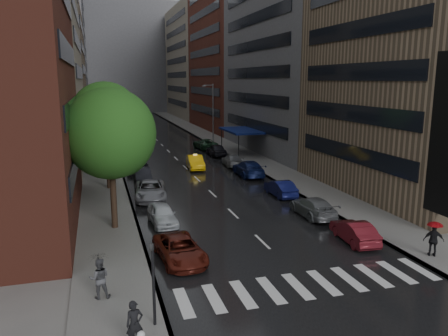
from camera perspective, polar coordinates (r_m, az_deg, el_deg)
The scene contains 21 objects.
ground at distance 23.96m, azimuth 8.58°, elevation -12.82°, with size 220.00×220.00×0.00m, color gray.
road at distance 71.04m, azimuth -8.57°, elevation 3.45°, with size 14.00×140.00×0.01m, color black.
sidewalk_left at distance 70.40m, azimuth -15.86°, elevation 3.12°, with size 4.00×140.00×0.15m, color gray.
sidewalk_right at distance 72.77m, azimuth -1.53°, elevation 3.82°, with size 4.00×140.00×0.15m, color gray.
crosswalk at distance 22.42m, azimuth 11.27°, elevation -14.66°, with size 13.15×2.80×0.01m.
buildings_left at distance 78.95m, azimuth -21.11°, elevation 15.26°, with size 8.00×108.00×38.00m.
buildings_right at distance 80.40m, azimuth 1.43°, elevation 15.23°, with size 8.05×109.10×36.00m.
building_far at distance 138.18m, azimuth -12.78°, elevation 13.81°, with size 40.00×14.00×32.00m, color slate.
tree_near at distance 28.84m, azimuth -14.64°, elevation 4.36°, with size 5.88×5.88×9.37m.
tree_mid at distance 39.95m, azimuth -15.21°, elevation 6.51°, with size 6.06×6.06×9.66m.
tree_far at distance 51.43m, azimuth -15.44°, elevation 5.91°, with size 4.74×4.74×7.56m.
taxi at distance 48.65m, azimuth -3.78°, elevation 0.76°, with size 1.61×4.63×1.52m, color #F2B40C.
parked_cars_left at distance 41.66m, azimuth -10.41°, elevation -1.28°, with size 3.07×37.38×1.59m.
parked_cars_right at distance 46.63m, azimuth 2.52°, elevation 0.27°, with size 2.91×42.88×1.61m.
ped_bag_walker at distance 17.29m, azimuth -11.56°, elevation -19.40°, with size 0.71×0.52×1.76m.
ped_black_umbrella at distance 20.77m, azimuth -16.02°, elevation -12.96°, with size 0.96×0.98×2.09m.
ped_red_umbrella at distance 27.05m, azimuth 25.75°, elevation -7.98°, with size 1.15×0.92×2.01m.
traffic_light at distance 17.87m, azimuth -9.22°, elevation -13.79°, with size 0.18×0.15×3.45m.
street_lamp_left at distance 50.00m, azimuth -14.38°, elevation 5.50°, with size 1.74×0.22×9.00m.
street_lamp_right at distance 67.14m, azimuth -1.51°, elevation 7.30°, with size 1.74×0.22×9.00m.
awning at distance 58.12m, azimuth 2.24°, elevation 4.90°, with size 4.00×8.00×3.12m.
Camera 1 is at (-9.41, -19.73, 9.82)m, focal length 35.00 mm.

